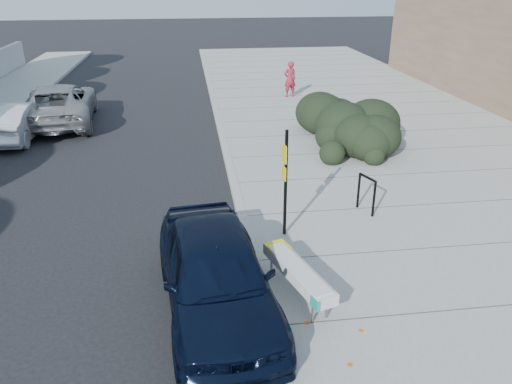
% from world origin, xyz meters
% --- Properties ---
extents(ground, '(120.00, 120.00, 0.00)m').
position_xyz_m(ground, '(0.00, 0.00, 0.00)').
color(ground, black).
rests_on(ground, ground).
extents(sidewalk_near, '(11.20, 50.00, 0.15)m').
position_xyz_m(sidewalk_near, '(5.60, 5.00, 0.07)').
color(sidewalk_near, gray).
rests_on(sidewalk_near, ground).
extents(curb_near, '(0.22, 50.00, 0.17)m').
position_xyz_m(curb_near, '(0.00, 5.00, 0.08)').
color(curb_near, '#9E9E99').
rests_on(curb_near, ground).
extents(bench, '(0.94, 2.01, 0.59)m').
position_xyz_m(bench, '(0.60, -1.23, 0.62)').
color(bench, gray).
rests_on(bench, sidewalk_near).
extents(bike_rack, '(0.25, 0.58, 0.89)m').
position_xyz_m(bike_rack, '(2.88, 1.83, 0.69)').
color(bike_rack, black).
rests_on(bike_rack, sidewalk_near).
extents(sign_post, '(0.10, 0.27, 2.33)m').
position_xyz_m(sign_post, '(0.78, 1.01, 1.48)').
color(sign_post, black).
rests_on(sign_post, sidewalk_near).
extents(hedge, '(2.53, 4.54, 1.64)m').
position_xyz_m(hedge, '(4.00, 7.00, 0.97)').
color(hedge, black).
rests_on(hedge, sidewalk_near).
extents(sedan_navy, '(2.18, 4.51, 1.48)m').
position_xyz_m(sedan_navy, '(-0.80, -1.28, 0.74)').
color(sedan_navy, black).
rests_on(sedan_navy, ground).
extents(wagon_silver, '(1.46, 3.94, 1.29)m').
position_xyz_m(wagon_silver, '(-7.05, 9.41, 0.64)').
color(wagon_silver, silver).
rests_on(wagon_silver, ground).
extents(suv_silver, '(3.04, 5.65, 1.51)m').
position_xyz_m(suv_silver, '(-6.00, 11.24, 0.75)').
color(suv_silver, gray).
rests_on(suv_silver, ground).
extents(pedestrian, '(0.64, 0.49, 1.58)m').
position_xyz_m(pedestrian, '(3.48, 13.86, 0.94)').
color(pedestrian, maroon).
rests_on(pedestrian, sidewalk_near).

